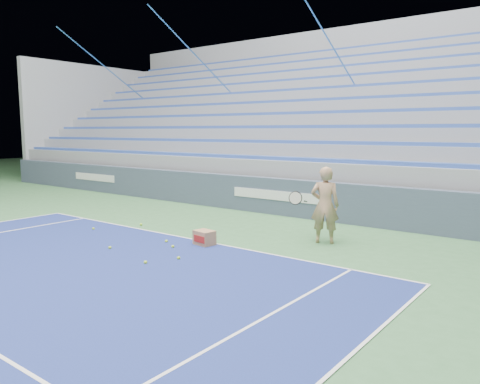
% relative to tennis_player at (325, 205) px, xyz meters
% --- Properties ---
extents(sponsor_barrier, '(30.00, 0.32, 1.10)m').
position_rel_tennis_player_xyz_m(sponsor_barrier, '(-2.74, 2.42, -0.32)').
color(sponsor_barrier, '#3D495D').
rests_on(sponsor_barrier, ground).
extents(bleachers, '(31.00, 9.15, 7.30)m').
position_rel_tennis_player_xyz_m(bleachers, '(-2.74, 8.14, 1.49)').
color(bleachers, gray).
rests_on(bleachers, ground).
extents(tennis_player, '(0.98, 0.94, 1.73)m').
position_rel_tennis_player_xyz_m(tennis_player, '(0.00, 0.00, 0.00)').
color(tennis_player, tan).
rests_on(tennis_player, ground).
extents(ball_box, '(0.48, 0.40, 0.33)m').
position_rel_tennis_player_xyz_m(ball_box, '(-2.01, -1.80, -0.70)').
color(ball_box, '#A5754F').
rests_on(ball_box, ground).
extents(tennis_ball_0, '(0.07, 0.07, 0.07)m').
position_rel_tennis_player_xyz_m(tennis_ball_0, '(-2.85, -2.15, -0.83)').
color(tennis_ball_0, '#B2E12E').
rests_on(tennis_ball_0, ground).
extents(tennis_ball_1, '(0.07, 0.07, 0.07)m').
position_rel_tennis_player_xyz_m(tennis_ball_1, '(-3.38, -3.30, -0.83)').
color(tennis_ball_1, '#B2E12E').
rests_on(tennis_ball_1, ground).
extents(tennis_ball_2, '(0.07, 0.07, 0.07)m').
position_rel_tennis_player_xyz_m(tennis_ball_2, '(-1.91, -3.59, -0.83)').
color(tennis_ball_2, '#B2E12E').
rests_on(tennis_ball_2, ground).
extents(tennis_ball_3, '(0.07, 0.07, 0.07)m').
position_rel_tennis_player_xyz_m(tennis_ball_3, '(-2.28, -1.23, -0.83)').
color(tennis_ball_3, '#B2E12E').
rests_on(tennis_ball_3, ground).
extents(tennis_ball_4, '(0.07, 0.07, 0.07)m').
position_rel_tennis_player_xyz_m(tennis_ball_4, '(-1.62, -2.99, -0.83)').
color(tennis_ball_4, '#B2E12E').
rests_on(tennis_ball_4, ground).
extents(tennis_ball_5, '(0.07, 0.07, 0.07)m').
position_rel_tennis_player_xyz_m(tennis_ball_5, '(-4.79, -1.23, -0.83)').
color(tennis_ball_5, '#B2E12E').
rests_on(tennis_ball_5, ground).
extents(tennis_ball_6, '(0.07, 0.07, 0.07)m').
position_rel_tennis_player_xyz_m(tennis_ball_6, '(-5.33, -2.34, -0.83)').
color(tennis_ball_6, '#B2E12E').
rests_on(tennis_ball_6, ground).
extents(tennis_ball_7, '(0.07, 0.07, 0.07)m').
position_rel_tennis_player_xyz_m(tennis_ball_7, '(-2.37, -2.41, -0.83)').
color(tennis_ball_7, '#B2E12E').
rests_on(tennis_ball_7, ground).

